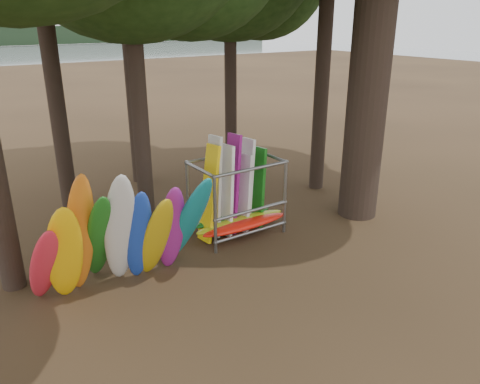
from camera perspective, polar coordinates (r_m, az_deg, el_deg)
ground at (r=12.26m, az=2.78°, el=-8.48°), size 120.00×120.00×0.00m
kayak_row at (r=10.84m, az=-14.14°, el=-5.38°), size 4.12×2.41×3.22m
storage_rack at (r=13.42m, az=-0.47°, el=-0.94°), size 2.93×1.50×2.91m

